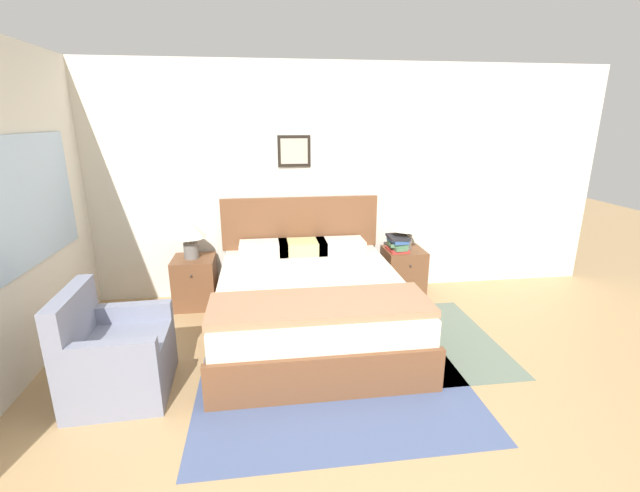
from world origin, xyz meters
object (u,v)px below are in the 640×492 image
at_px(bed, 311,302).
at_px(table_lamp_near_window, 190,232).
at_px(table_lamp_by_door, 406,225).
at_px(nightstand_by_door, 403,272).
at_px(armchair, 115,357).
at_px(nightstand_near_window, 195,282).

distance_m(bed, table_lamp_near_window, 1.54).
distance_m(table_lamp_near_window, table_lamp_by_door, 2.38).
relative_size(nightstand_by_door, table_lamp_near_window, 1.29).
bearing_deg(nightstand_by_door, armchair, -150.44).
bearing_deg(bed, armchair, -154.44).
bearing_deg(table_lamp_by_door, bed, -145.64).
height_order(armchair, nightstand_near_window, armchair).
bearing_deg(nightstand_by_door, table_lamp_near_window, -179.99).
xyz_separation_m(bed, table_lamp_near_window, (-1.20, 0.81, 0.53)).
relative_size(armchair, table_lamp_near_window, 1.96).
distance_m(nightstand_by_door, table_lamp_by_door, 0.57).
bearing_deg(table_lamp_near_window, nightstand_near_window, 2.63).
bearing_deg(table_lamp_by_door, armchair, -150.43).
xyz_separation_m(bed, table_lamp_by_door, (1.18, 0.81, 0.53)).
height_order(nightstand_near_window, nightstand_by_door, same).
height_order(armchair, table_lamp_near_window, table_lamp_near_window).
bearing_deg(nightstand_near_window, table_lamp_by_door, -0.01).
distance_m(bed, nightstand_by_door, 1.44).
bearing_deg(nightstand_near_window, table_lamp_near_window, -177.37).
height_order(armchair, table_lamp_by_door, table_lamp_by_door).
xyz_separation_m(armchair, table_lamp_by_door, (2.73, 1.55, 0.55)).
bearing_deg(bed, table_lamp_by_door, 34.36).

